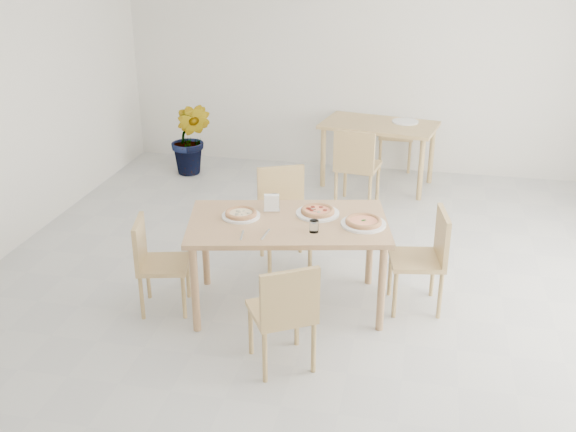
% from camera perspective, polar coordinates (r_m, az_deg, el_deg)
% --- Properties ---
extents(main_table, '(1.69, 1.18, 0.75)m').
position_cam_1_polar(main_table, '(5.24, 0.00, -1.22)').
color(main_table, tan).
rests_on(main_table, ground).
extents(chair_south, '(0.56, 0.56, 0.82)m').
position_cam_1_polar(chair_south, '(4.57, -0.27, -7.92)').
color(chair_south, tan).
rests_on(chair_south, ground).
extents(chair_north, '(0.57, 0.57, 0.87)m').
position_cam_1_polar(chair_north, '(6.07, -0.39, 0.62)').
color(chair_north, tan).
rests_on(chair_north, ground).
extents(chair_west, '(0.46, 0.46, 0.77)m').
position_cam_1_polar(chair_west, '(5.40, -11.29, -3.53)').
color(chair_west, tan).
rests_on(chair_west, ground).
extents(chair_east, '(0.47, 0.47, 0.83)m').
position_cam_1_polar(chair_east, '(5.42, 11.68, -3.10)').
color(chair_east, tan).
rests_on(chair_east, ground).
extents(plate_margherita, '(0.35, 0.35, 0.02)m').
position_cam_1_polar(plate_margherita, '(5.16, 6.40, -0.67)').
color(plate_margherita, white).
rests_on(plate_margherita, main_table).
extents(plate_mushroom, '(0.30, 0.30, 0.02)m').
position_cam_1_polar(plate_mushroom, '(5.29, -4.00, 0.02)').
color(plate_mushroom, white).
rests_on(plate_mushroom, main_table).
extents(plate_pepperoni, '(0.34, 0.34, 0.02)m').
position_cam_1_polar(plate_pepperoni, '(5.32, 2.53, 0.23)').
color(plate_pepperoni, white).
rests_on(plate_pepperoni, main_table).
extents(pizza_margherita, '(0.35, 0.35, 0.03)m').
position_cam_1_polar(pizza_margherita, '(5.15, 6.41, -0.44)').
color(pizza_margherita, tan).
rests_on(pizza_margherita, plate_margherita).
extents(pizza_mushroom, '(0.26, 0.26, 0.03)m').
position_cam_1_polar(pizza_mushroom, '(5.28, -4.00, 0.25)').
color(pizza_mushroom, tan).
rests_on(pizza_mushroom, plate_mushroom).
extents(pizza_pepperoni, '(0.32, 0.32, 0.03)m').
position_cam_1_polar(pizza_pepperoni, '(5.32, 2.53, 0.46)').
color(pizza_pepperoni, tan).
rests_on(pizza_pepperoni, plate_pepperoni).
extents(tumbler_a, '(0.07, 0.07, 0.09)m').
position_cam_1_polar(tumbler_a, '(5.01, 2.22, -0.86)').
color(tumbler_a, white).
rests_on(tumbler_a, main_table).
extents(tumbler_b, '(0.08, 0.08, 0.11)m').
position_cam_1_polar(tumbler_b, '(5.44, -1.16, 1.27)').
color(tumbler_b, white).
rests_on(tumbler_b, main_table).
extents(napkin_holder, '(0.14, 0.09, 0.14)m').
position_cam_1_polar(napkin_holder, '(5.35, -1.39, 1.05)').
color(napkin_holder, silver).
rests_on(napkin_holder, main_table).
extents(fork_a, '(0.03, 0.20, 0.01)m').
position_cam_1_polar(fork_a, '(4.97, -1.91, -1.58)').
color(fork_a, silver).
rests_on(fork_a, main_table).
extents(fork_b, '(0.04, 0.17, 0.01)m').
position_cam_1_polar(fork_b, '(4.97, -3.92, -1.65)').
color(fork_b, silver).
rests_on(fork_b, main_table).
extents(second_table, '(1.40, 0.96, 0.75)m').
position_cam_1_polar(second_table, '(7.95, 7.71, 7.08)').
color(second_table, tan).
rests_on(second_table, ground).
extents(chair_back_s, '(0.50, 0.50, 0.89)m').
position_cam_1_polar(chair_back_s, '(7.27, 5.79, 4.53)').
color(chair_back_s, tan).
rests_on(chair_back_s, ground).
extents(chair_back_n, '(0.42, 0.42, 0.85)m').
position_cam_1_polar(chair_back_n, '(8.70, 9.25, 7.34)').
color(chair_back_n, tan).
rests_on(chair_back_n, ground).
extents(plate_empty, '(0.30, 0.30, 0.02)m').
position_cam_1_polar(plate_empty, '(8.01, 9.90, 7.88)').
color(plate_empty, white).
rests_on(plate_empty, second_table).
extents(potted_plant, '(0.51, 0.42, 0.91)m').
position_cam_1_polar(potted_plant, '(8.38, -8.21, 6.51)').
color(potted_plant, '#1C5D1C').
rests_on(potted_plant, ground).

